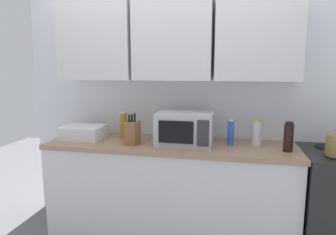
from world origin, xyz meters
name	(u,v)px	position (x,y,z in m)	size (l,w,h in m)	color
wall_back_with_cabinets	(175,66)	(0.00, -0.07, 1.57)	(3.05, 0.38, 2.60)	white
counter_run	(170,191)	(0.00, -0.30, 0.45)	(2.18, 0.63, 0.90)	silver
microwave	(185,128)	(0.13, -0.30, 1.04)	(0.48, 0.37, 0.28)	#B7B7BC
dish_rack	(84,132)	(-0.83, -0.30, 0.96)	(0.38, 0.30, 0.12)	silver
knife_block	(133,133)	(-0.31, -0.41, 1.00)	(0.12, 0.13, 0.28)	brown
bottle_clear_tall	(257,133)	(0.74, -0.20, 1.00)	(0.08, 0.08, 0.22)	silver
bottle_soy_dark	(289,137)	(0.97, -0.36, 1.02)	(0.07, 0.07, 0.24)	black
bottle_blue_cleaner	(231,133)	(0.52, -0.26, 1.01)	(0.06, 0.06, 0.23)	#2D56B7
bottle_amber_vinegar	(123,126)	(-0.46, -0.22, 1.02)	(0.07, 0.07, 0.25)	#AD701E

